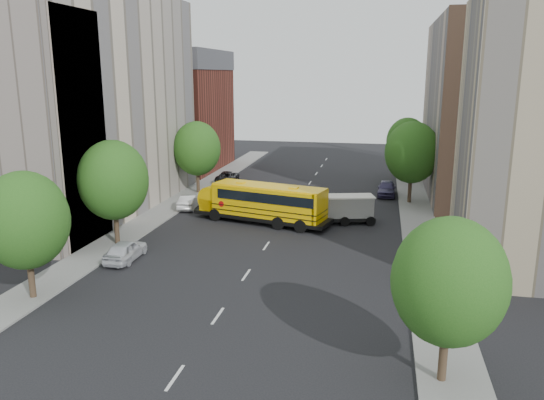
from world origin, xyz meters
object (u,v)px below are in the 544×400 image
(street_tree_5, at_px, (407,141))
(street_tree_1, at_px, (113,180))
(safari_truck, at_px, (341,209))
(parked_car_0, at_px, (125,250))
(street_tree_4, at_px, (412,152))
(street_tree_3, at_px, (449,282))
(street_tree_2, at_px, (197,149))
(school_bus, at_px, (260,201))
(street_tree_0, at_px, (25,220))
(parked_car_4, at_px, (387,188))
(parked_car_1, at_px, (189,202))
(parked_car_2, at_px, (228,177))

(street_tree_5, bearing_deg, street_tree_1, -126.25)
(safari_truck, distance_m, parked_car_0, 18.56)
(street_tree_4, bearing_deg, street_tree_3, -90.00)
(street_tree_2, relative_size, street_tree_4, 0.95)
(street_tree_1, height_order, school_bus, street_tree_1)
(street_tree_0, relative_size, street_tree_3, 1.04)
(safari_truck, height_order, parked_car_4, safari_truck)
(street_tree_0, height_order, street_tree_4, street_tree_4)
(street_tree_4, bearing_deg, school_bus, -142.51)
(street_tree_1, relative_size, street_tree_4, 0.98)
(street_tree_3, bearing_deg, parked_car_1, 128.86)
(parked_car_0, relative_size, parked_car_1, 1.04)
(street_tree_0, relative_size, parked_car_1, 1.82)
(street_tree_2, relative_size, parked_car_2, 1.60)
(street_tree_5, height_order, school_bus, street_tree_5)
(street_tree_3, height_order, parked_car_1, street_tree_3)
(street_tree_3, distance_m, parked_car_1, 33.05)
(street_tree_1, xyz_separation_m, parked_car_2, (1.40, 24.36, -4.28))
(school_bus, height_order, parked_car_2, school_bus)
(street_tree_0, bearing_deg, parked_car_1, 86.29)
(street_tree_3, xyz_separation_m, street_tree_4, (0.00, 32.00, 0.62))
(street_tree_3, xyz_separation_m, parked_car_2, (-20.60, 38.36, -3.78))
(street_tree_3, distance_m, parked_car_2, 43.71)
(street_tree_5, relative_size, school_bus, 0.60)
(parked_car_0, bearing_deg, street_tree_4, -134.83)
(street_tree_1, bearing_deg, school_bus, 41.67)
(street_tree_4, relative_size, parked_car_4, 1.77)
(street_tree_1, height_order, street_tree_2, street_tree_1)
(safari_truck, distance_m, parked_car_2, 20.88)
(street_tree_1, bearing_deg, street_tree_0, -90.00)
(street_tree_0, height_order, safari_truck, street_tree_0)
(street_tree_0, distance_m, parked_car_4, 36.98)
(safari_truck, distance_m, parked_car_1, 14.74)
(street_tree_4, bearing_deg, parked_car_4, 126.36)
(parked_car_4, bearing_deg, parked_car_0, -124.86)
(parked_car_0, height_order, parked_car_2, parked_car_0)
(school_bus, relative_size, parked_car_4, 2.71)
(street_tree_0, height_order, parked_car_2, street_tree_0)
(school_bus, bearing_deg, street_tree_3, -45.41)
(street_tree_0, bearing_deg, street_tree_1, 90.00)
(street_tree_2, bearing_deg, street_tree_0, -90.00)
(street_tree_1, xyz_separation_m, parked_car_1, (1.40, 11.57, -4.28))
(parked_car_2, bearing_deg, street_tree_5, -169.60)
(street_tree_0, distance_m, street_tree_4, 35.61)
(street_tree_2, bearing_deg, street_tree_4, 0.00)
(safari_truck, relative_size, parked_car_2, 1.24)
(school_bus, relative_size, safari_truck, 2.08)
(street_tree_5, xyz_separation_m, parked_car_4, (-2.20, -9.01, -3.92))
(street_tree_4, relative_size, school_bus, 0.65)
(street_tree_3, height_order, school_bus, street_tree_3)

